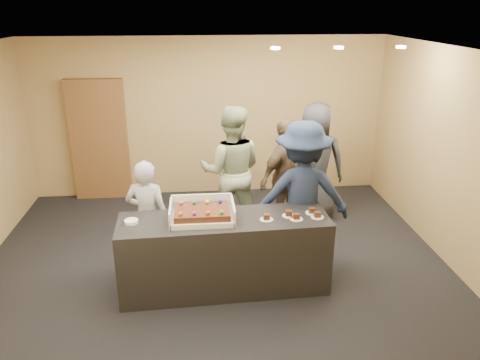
% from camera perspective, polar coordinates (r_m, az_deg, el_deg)
% --- Properties ---
extents(room, '(6.04, 6.00, 2.70)m').
position_cam_1_polar(room, '(5.68, -3.21, 1.84)').
color(room, black).
rests_on(room, ground).
extents(serving_counter, '(2.43, 0.80, 0.90)m').
position_cam_1_polar(serving_counter, '(5.53, -1.90, -8.97)').
color(serving_counter, black).
rests_on(serving_counter, floor).
extents(storage_cabinet, '(0.93, 0.15, 2.05)m').
position_cam_1_polar(storage_cabinet, '(8.24, -16.80, 4.66)').
color(storage_cabinet, brown).
rests_on(storage_cabinet, floor).
extents(cake_box, '(0.72, 0.50, 0.21)m').
position_cam_1_polar(cake_box, '(5.31, -4.63, -4.27)').
color(cake_box, white).
rests_on(cake_box, serving_counter).
extents(sheet_cake, '(0.62, 0.42, 0.12)m').
position_cam_1_polar(sheet_cake, '(5.27, -4.65, -3.89)').
color(sheet_cake, '#3E210E').
rests_on(sheet_cake, cake_box).
extents(plate_stack, '(0.15, 0.15, 0.04)m').
position_cam_1_polar(plate_stack, '(5.35, -13.11, -4.95)').
color(plate_stack, white).
rests_on(plate_stack, serving_counter).
extents(slice_a, '(0.15, 0.15, 0.07)m').
position_cam_1_polar(slice_a, '(5.29, 3.25, -4.63)').
color(slice_a, white).
rests_on(slice_a, serving_counter).
extents(slice_b, '(0.15, 0.15, 0.07)m').
position_cam_1_polar(slice_b, '(5.40, 5.96, -4.16)').
color(slice_b, white).
rests_on(slice_b, serving_counter).
extents(slice_c, '(0.15, 0.15, 0.07)m').
position_cam_1_polar(slice_c, '(5.33, 6.89, -4.54)').
color(slice_c, white).
rests_on(slice_c, serving_counter).
extents(slice_d, '(0.15, 0.15, 0.07)m').
position_cam_1_polar(slice_d, '(5.50, 8.76, -3.80)').
color(slice_d, white).
rests_on(slice_d, serving_counter).
extents(slice_e, '(0.15, 0.15, 0.07)m').
position_cam_1_polar(slice_e, '(5.41, 9.41, -4.30)').
color(slice_e, white).
rests_on(slice_e, serving_counter).
extents(person_server_grey, '(0.60, 0.46, 1.47)m').
position_cam_1_polar(person_server_grey, '(5.84, -11.18, -4.52)').
color(person_server_grey, '#9B9BA0').
rests_on(person_server_grey, floor).
extents(person_sage_man, '(0.99, 0.81, 1.88)m').
position_cam_1_polar(person_sage_man, '(6.68, -1.06, 1.11)').
color(person_sage_man, gray).
rests_on(person_sage_man, floor).
extents(person_navy_man, '(1.25, 0.76, 1.89)m').
position_cam_1_polar(person_navy_man, '(5.89, 7.53, -1.82)').
color(person_navy_man, '#1A253D').
rests_on(person_navy_man, floor).
extents(person_brown_extra, '(1.05, 0.92, 1.70)m').
position_cam_1_polar(person_brown_extra, '(6.74, 5.64, 0.37)').
color(person_brown_extra, brown).
rests_on(person_brown_extra, floor).
extents(person_dark_suit, '(0.98, 0.72, 1.84)m').
position_cam_1_polar(person_dark_suit, '(7.19, 9.08, 2.11)').
color(person_dark_suit, '#292A2F').
rests_on(person_dark_suit, floor).
extents(ceiling_spotlights, '(1.72, 0.12, 0.03)m').
position_cam_1_polar(ceiling_spotlights, '(6.15, 11.96, 15.51)').
color(ceiling_spotlights, '#FFEAC6').
rests_on(ceiling_spotlights, ceiling).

